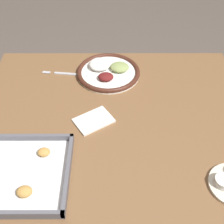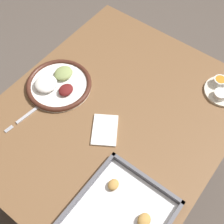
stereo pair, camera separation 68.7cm
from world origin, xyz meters
name	(u,v)px [view 1 (the left image)]	position (x,y,z in m)	size (l,w,h in m)	color
ground_plane	(113,213)	(0.00, 0.00, 0.00)	(8.00, 8.00, 0.00)	#564C44
dining_table	(114,138)	(0.00, 0.00, 0.60)	(1.01, 0.84, 0.71)	brown
dinner_plate	(108,71)	(0.02, -0.26, 0.73)	(0.27, 0.27, 0.04)	white
fork	(68,74)	(0.19, -0.26, 0.72)	(0.20, 0.04, 0.00)	#B2B2B7
baking_tray	(15,174)	(0.30, 0.25, 0.72)	(0.34, 0.29, 0.03)	#595960
napkin	(94,120)	(0.07, 0.02, 0.72)	(0.16, 0.15, 0.01)	white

